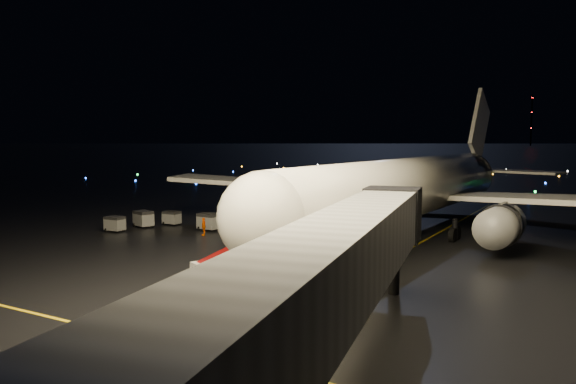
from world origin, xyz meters
name	(u,v)px	position (x,y,z in m)	size (l,w,h in m)	color
ground	(551,156)	(0.00, 300.00, 0.00)	(2000.00, 2000.00, 0.00)	black
lane_centre	(399,254)	(12.00, 15.00, 0.01)	(0.25, 80.00, 0.02)	gold
airliner	(421,154)	(10.55, 25.31, 7.99)	(56.41, 53.59, 15.98)	silver
pushback_tug	(215,324)	(11.23, -8.93, 1.05)	(4.41, 2.31, 2.10)	silver
belt_loader	(220,257)	(4.75, 0.22, 1.79)	(7.39, 2.02, 3.58)	silver
crew_c	(204,227)	(-7.70, 14.23, 0.88)	(1.03, 0.43, 1.76)	#FF6100
safety_cone_0	(317,249)	(5.54, 12.72, 0.22)	(0.39, 0.39, 0.45)	#FA4703
safety_cone_1	(369,226)	(4.88, 26.22, 0.25)	(0.44, 0.44, 0.49)	#FA4703
safety_cone_2	(306,236)	(2.06, 17.32, 0.28)	(0.49, 0.49, 0.56)	#FA4703
safety_cone_3	(247,209)	(-14.68, 32.11, 0.25)	(0.44, 0.44, 0.50)	#FA4703
radio_mast	(531,120)	(-60.00, 740.00, 32.00)	(1.80, 1.80, 64.00)	black
taxiway_lights	(476,178)	(0.00, 106.00, 0.18)	(164.00, 92.00, 0.36)	black
baggage_cart_0	(209,222)	(-9.12, 16.85, 0.89)	(2.10, 1.47, 1.78)	slate
baggage_cart_1	(143,219)	(-16.48, 15.02, 0.88)	(2.08, 1.45, 1.76)	slate
baggage_cart_2	(172,218)	(-14.95, 17.78, 0.76)	(1.78, 1.25, 1.51)	slate
baggage_cart_3	(115,224)	(-16.98, 11.45, 0.79)	(1.85, 1.29, 1.57)	slate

